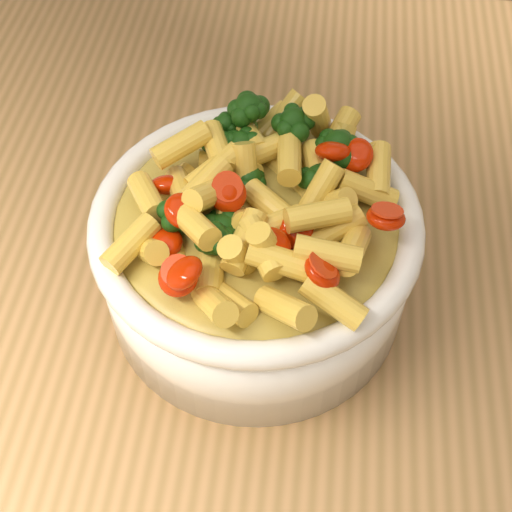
# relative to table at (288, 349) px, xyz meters

# --- Properties ---
(table) EXTENTS (1.20, 0.80, 0.90)m
(table) POSITION_rel_table_xyz_m (0.00, 0.00, 0.00)
(table) COLOR #AB7B49
(table) RESTS_ON ground
(serving_bowl) EXTENTS (0.22, 0.22, 0.10)m
(serving_bowl) POSITION_rel_table_xyz_m (-0.03, -0.02, 0.15)
(serving_bowl) COLOR white
(serving_bowl) RESTS_ON table
(pasta_salad) EXTENTS (0.17, 0.17, 0.04)m
(pasta_salad) POSITION_rel_table_xyz_m (-0.03, -0.02, 0.21)
(pasta_salad) COLOR #F8BE4E
(pasta_salad) RESTS_ON serving_bowl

